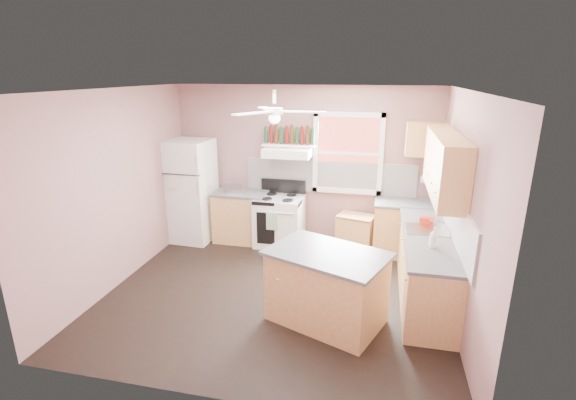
% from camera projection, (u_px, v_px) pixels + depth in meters
% --- Properties ---
extents(floor, '(4.50, 4.50, 0.00)m').
position_uv_depth(floor, '(276.00, 293.00, 5.72)').
color(floor, black).
rests_on(floor, ground).
extents(ceiling, '(4.50, 4.50, 0.00)m').
position_uv_depth(ceiling, '(274.00, 90.00, 4.92)').
color(ceiling, white).
rests_on(ceiling, ground).
extents(wall_back, '(4.50, 0.05, 2.70)m').
position_uv_depth(wall_back, '(304.00, 165.00, 7.21)').
color(wall_back, '#845C5A').
rests_on(wall_back, ground).
extents(wall_right, '(0.05, 4.00, 2.70)m').
position_uv_depth(wall_right, '(465.00, 211.00, 4.85)').
color(wall_right, '#845C5A').
rests_on(wall_right, ground).
extents(wall_left, '(0.05, 4.00, 2.70)m').
position_uv_depth(wall_left, '(117.00, 188.00, 5.79)').
color(wall_left, '#845C5A').
rests_on(wall_left, ground).
extents(backsplash_back, '(2.90, 0.03, 0.55)m').
position_uv_depth(backsplash_back, '(329.00, 177.00, 7.13)').
color(backsplash_back, white).
rests_on(backsplash_back, wall_back).
extents(backsplash_right, '(0.03, 2.60, 0.55)m').
position_uv_depth(backsplash_right, '(455.00, 217.00, 5.19)').
color(backsplash_right, white).
rests_on(backsplash_right, wall_right).
extents(window_view, '(1.00, 0.02, 1.20)m').
position_uv_depth(window_view, '(348.00, 153.00, 6.94)').
color(window_view, maroon).
rests_on(window_view, wall_back).
extents(window_frame, '(1.16, 0.07, 1.36)m').
position_uv_depth(window_frame, '(348.00, 154.00, 6.91)').
color(window_frame, white).
rests_on(window_frame, wall_back).
extents(refrigerator, '(0.80, 0.78, 1.79)m').
position_uv_depth(refrigerator, '(190.00, 191.00, 7.33)').
color(refrigerator, white).
rests_on(refrigerator, floor).
extents(base_cabinet_left, '(0.90, 0.60, 0.86)m').
position_uv_depth(base_cabinet_left, '(241.00, 217.00, 7.40)').
color(base_cabinet_left, '#B3764A').
rests_on(base_cabinet_left, floor).
extents(counter_left, '(0.92, 0.62, 0.04)m').
position_uv_depth(counter_left, '(241.00, 193.00, 7.26)').
color(counter_left, '#4A4A4C').
rests_on(counter_left, base_cabinet_left).
extents(toaster, '(0.31, 0.24, 0.18)m').
position_uv_depth(toaster, '(235.00, 188.00, 7.17)').
color(toaster, silver).
rests_on(toaster, counter_left).
extents(stove, '(0.81, 0.66, 0.86)m').
position_uv_depth(stove, '(279.00, 221.00, 7.19)').
color(stove, white).
rests_on(stove, floor).
extents(range_hood, '(0.78, 0.50, 0.14)m').
position_uv_depth(range_hood, '(288.00, 152.00, 6.92)').
color(range_hood, white).
rests_on(range_hood, wall_back).
extents(bottle_shelf, '(0.90, 0.26, 0.03)m').
position_uv_depth(bottle_shelf, '(289.00, 145.00, 7.00)').
color(bottle_shelf, white).
rests_on(bottle_shelf, range_hood).
extents(cart, '(0.67, 0.53, 0.59)m').
position_uv_depth(cart, '(355.00, 232.00, 7.07)').
color(cart, '#B3764A').
rests_on(cart, floor).
extents(base_cabinet_corner, '(1.00, 0.60, 0.86)m').
position_uv_depth(base_cabinet_corner, '(405.00, 230.00, 6.81)').
color(base_cabinet_corner, '#B3764A').
rests_on(base_cabinet_corner, floor).
extents(base_cabinet_right, '(0.60, 2.20, 0.86)m').
position_uv_depth(base_cabinet_right, '(425.00, 269.00, 5.47)').
color(base_cabinet_right, '#B3764A').
rests_on(base_cabinet_right, floor).
extents(counter_corner, '(1.02, 0.62, 0.04)m').
position_uv_depth(counter_corner, '(407.00, 203.00, 6.68)').
color(counter_corner, '#4A4A4C').
rests_on(counter_corner, base_cabinet_corner).
extents(counter_right, '(0.62, 2.22, 0.04)m').
position_uv_depth(counter_right, '(428.00, 237.00, 5.34)').
color(counter_right, '#4A4A4C').
rests_on(counter_right, base_cabinet_right).
extents(sink, '(0.55, 0.45, 0.03)m').
position_uv_depth(sink, '(427.00, 230.00, 5.52)').
color(sink, silver).
rests_on(sink, counter_right).
extents(faucet, '(0.03, 0.03, 0.14)m').
position_uv_depth(faucet, '(440.00, 226.00, 5.46)').
color(faucet, silver).
rests_on(faucet, sink).
extents(upper_cabinet_right, '(0.33, 1.80, 0.76)m').
position_uv_depth(upper_cabinet_right, '(445.00, 165.00, 5.23)').
color(upper_cabinet_right, '#B3764A').
rests_on(upper_cabinet_right, wall_right).
extents(upper_cabinet_corner, '(0.60, 0.33, 0.52)m').
position_uv_depth(upper_cabinet_corner, '(426.00, 139.00, 6.46)').
color(upper_cabinet_corner, '#B3764A').
rests_on(upper_cabinet_corner, wall_back).
extents(paper_towel, '(0.26, 0.12, 0.12)m').
position_uv_depth(paper_towel, '(429.00, 180.00, 6.65)').
color(paper_towel, white).
rests_on(paper_towel, wall_back).
extents(island, '(1.48, 1.22, 0.86)m').
position_uv_depth(island, '(327.00, 289.00, 4.97)').
color(island, '#B3764A').
rests_on(island, floor).
extents(island_top, '(1.58, 1.32, 0.04)m').
position_uv_depth(island_top, '(328.00, 254.00, 4.83)').
color(island_top, '#4A4A4C').
rests_on(island_top, island).
extents(ceiling_fan_hub, '(0.20, 0.20, 0.08)m').
position_uv_depth(ceiling_fan_hub, '(274.00, 111.00, 4.99)').
color(ceiling_fan_hub, white).
rests_on(ceiling_fan_hub, ceiling).
extents(soap_bottle, '(0.12, 0.12, 0.25)m').
position_uv_depth(soap_bottle, '(434.00, 238.00, 4.93)').
color(soap_bottle, silver).
rests_on(soap_bottle, counter_right).
extents(red_caddy, '(0.21, 0.17, 0.10)m').
position_uv_depth(red_caddy, '(427.00, 221.00, 5.69)').
color(red_caddy, '#AC1D0E').
rests_on(red_caddy, counter_right).
extents(wine_bottles, '(0.86, 0.06, 0.31)m').
position_uv_depth(wine_bottles, '(289.00, 136.00, 6.95)').
color(wine_bottles, '#143819').
rests_on(wine_bottles, bottle_shelf).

